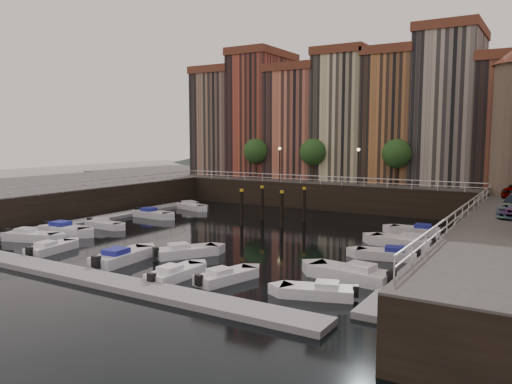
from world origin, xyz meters
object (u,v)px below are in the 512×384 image
Objects in this scene: gangway at (474,212)px; mooring_pilings at (273,207)px; boat_left_1 at (65,230)px; boat_left_2 at (104,224)px; boat_left_0 at (31,236)px.

gangway is 1.64× the size of mooring_pilings.
boat_left_1 is 1.25× the size of boat_left_2.
mooring_pilings is (-17.57, -4.41, -0.27)m from gangway.
gangway reaches higher than mooring_pilings.
mooring_pilings reaches higher than boat_left_1.
mooring_pilings reaches higher than boat_left_2.
boat_left_2 is (0.67, 7.07, -0.05)m from boat_left_0.
boat_left_2 is at bearing -140.06° from mooring_pilings.
gangway is 33.26m from boat_left_2.
mooring_pilings is 0.99× the size of boat_left_1.
gangway is at bearing 14.08° from mooring_pilings.
boat_left_1 is (-12.79, -14.12, -1.26)m from mooring_pilings.
gangway is 18.12m from mooring_pilings.
mooring_pilings is 1.23× the size of boat_left_2.
gangway reaches higher than boat_left_0.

